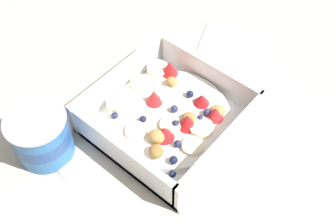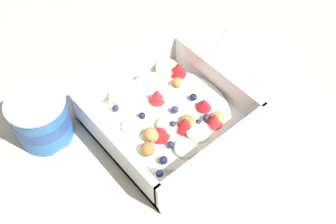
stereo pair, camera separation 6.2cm
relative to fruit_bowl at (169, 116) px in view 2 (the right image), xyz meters
The scene contains 5 objects.
ground_plane 0.02m from the fruit_bowl, 19.19° to the right, with size 2.40×2.40×0.00m, color beige.
fruit_bowl is the anchor object (origin of this frame).
spoon 0.18m from the fruit_bowl, 153.64° to the left, with size 0.04×0.17×0.01m.
yogurt_cup 0.19m from the fruit_bowl, 145.79° to the left, with size 0.09×0.09×0.08m.
folded_napkin 0.20m from the fruit_bowl, ahead, with size 0.12×0.12×0.01m, color white.
Camera 2 is at (-0.25, -0.28, 0.52)m, focal length 43.10 mm.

